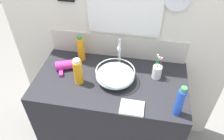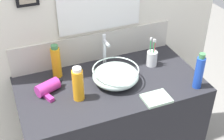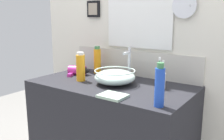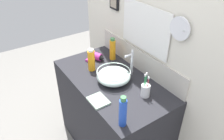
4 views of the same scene
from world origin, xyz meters
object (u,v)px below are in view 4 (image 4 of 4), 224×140
object	(u,v)px
toothbrush_cup	(145,90)
glass_bowl_sink	(114,76)
faucet	(131,61)
hand_towel	(98,101)
spray_bottle	(123,112)
shampoo_bottle	(113,49)
hair_drier	(96,56)
lotion_bottle	(91,60)

from	to	relation	value
toothbrush_cup	glass_bowl_sink	bearing A→B (deg)	-163.89
faucet	hand_towel	distance (m)	0.48
spray_bottle	shampoo_bottle	bearing A→B (deg)	150.24
shampoo_bottle	spray_bottle	bearing A→B (deg)	-29.76
hair_drier	spray_bottle	distance (m)	0.90
hand_towel	shampoo_bottle	bearing A→B (deg)	136.37
faucet	shampoo_bottle	distance (m)	0.32
hair_drier	shampoo_bottle	xyz separation A→B (m)	(0.08, 0.14, 0.07)
glass_bowl_sink	toothbrush_cup	xyz separation A→B (m)	(0.30, 0.09, 0.00)
spray_bottle	hand_towel	size ratio (longest dim) A/B	1.49
spray_bottle	hand_towel	distance (m)	0.31
glass_bowl_sink	toothbrush_cup	distance (m)	0.32
lotion_bottle	hand_towel	size ratio (longest dim) A/B	1.34
hair_drier	toothbrush_cup	world-z (taller)	toothbrush_cup
toothbrush_cup	lotion_bottle	world-z (taller)	lotion_bottle
shampoo_bottle	spray_bottle	size ratio (longest dim) A/B	0.96
shampoo_bottle	glass_bowl_sink	bearing A→B (deg)	-32.21
faucet	toothbrush_cup	distance (m)	0.33
lotion_bottle	toothbrush_cup	bearing A→B (deg)	15.81
hair_drier	lotion_bottle	bearing A→B (deg)	-42.77
glass_bowl_sink	lotion_bottle	size ratio (longest dim) A/B	1.35
faucet	spray_bottle	distance (m)	0.61
lotion_bottle	spray_bottle	world-z (taller)	spray_bottle
hair_drier	hand_towel	bearing A→B (deg)	-29.08
spray_bottle	faucet	bearing A→B (deg)	136.86
lotion_bottle	glass_bowl_sink	bearing A→B (deg)	15.45
glass_bowl_sink	hair_drier	size ratio (longest dim) A/B	1.47
shampoo_bottle	hand_towel	xyz separation A→B (m)	(0.48, -0.46, -0.10)
glass_bowl_sink	hair_drier	xyz separation A→B (m)	(-0.40, 0.06, -0.02)
glass_bowl_sink	hair_drier	bearing A→B (deg)	171.80
faucet	toothbrush_cup	bearing A→B (deg)	-17.13
lotion_bottle	shampoo_bottle	world-z (taller)	shampoo_bottle
lotion_bottle	shampoo_bottle	bearing A→B (deg)	102.36
toothbrush_cup	spray_bottle	xyz separation A→B (m)	(0.14, -0.32, 0.06)
glass_bowl_sink	lotion_bottle	distance (m)	0.28
lotion_bottle	shampoo_bottle	xyz separation A→B (m)	(-0.06, 0.28, 0.00)
shampoo_bottle	lotion_bottle	bearing A→B (deg)	-77.64
glass_bowl_sink	hand_towel	world-z (taller)	glass_bowl_sink
lotion_bottle	shampoo_bottle	size ratio (longest dim) A/B	0.94
toothbrush_cup	hand_towel	size ratio (longest dim) A/B	1.30
glass_bowl_sink	hair_drier	distance (m)	0.41
toothbrush_cup	shampoo_bottle	world-z (taller)	shampoo_bottle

